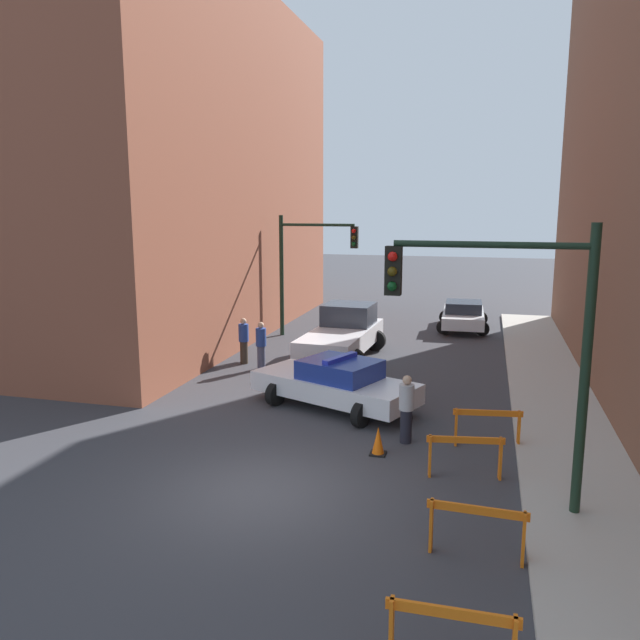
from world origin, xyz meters
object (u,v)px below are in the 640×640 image
object	(u,v)px
pedestrian_crossing	(261,345)
barrier_back	(465,450)
white_truck	(343,333)
barrier_mid	(477,523)
traffic_light_near	(518,324)
barrier_corner	(488,422)
traffic_cone	(378,441)
parked_car_near	(463,315)
traffic_light_far	(306,258)
police_car	(336,383)
pedestrian_corner	(244,340)
pedestrian_sidewalk	(406,408)
barrier_front	(452,629)

from	to	relation	value
pedestrian_crossing	barrier_back	xyz separation A→B (m)	(7.16, -7.21, -0.24)
white_truck	barrier_mid	world-z (taller)	white_truck
traffic_light_near	pedestrian_crossing	xyz separation A→B (m)	(-7.99, 8.42, -2.67)
barrier_corner	barrier_mid	bearing A→B (deg)	-91.74
traffic_cone	parked_car_near	bearing A→B (deg)	85.30
traffic_light_far	pedestrian_crossing	size ratio (longest dim) A/B	3.13
white_truck	police_car	bearing A→B (deg)	-76.14
pedestrian_corner	barrier_mid	size ratio (longest dim) A/B	1.04
traffic_light_near	white_truck	bearing A→B (deg)	117.46
barrier_mid	traffic_light_near	bearing A→B (deg)	73.64
police_car	pedestrian_corner	size ratio (longest dim) A/B	3.04
barrier_back	police_car	bearing A→B (deg)	134.36
barrier_back	barrier_corner	world-z (taller)	same
pedestrian_sidewalk	barrier_mid	distance (m)	5.02
barrier_corner	traffic_light_near	bearing A→B (deg)	-82.85
traffic_light_far	police_car	distance (m)	10.18
barrier_mid	barrier_back	xyz separation A→B (m)	(-0.29, 3.04, 0.00)
traffic_light_far	parked_car_near	xyz separation A→B (m)	(6.53, 3.34, -2.72)
traffic_light_far	pedestrian_corner	world-z (taller)	traffic_light_far
barrier_front	parked_car_near	bearing A→B (deg)	91.89
traffic_light_near	barrier_front	distance (m)	5.44
parked_car_near	pedestrian_corner	bearing A→B (deg)	-132.75
traffic_light_far	parked_car_near	distance (m)	7.82
pedestrian_crossing	barrier_front	size ratio (longest dim) A/B	1.04
pedestrian_corner	pedestrian_sidewalk	distance (m)	8.98
pedestrian_corner	barrier_corner	bearing A→B (deg)	117.82
barrier_mid	traffic_cone	xyz separation A→B (m)	(-2.24, 3.81, -0.30)
barrier_mid	traffic_cone	size ratio (longest dim) A/B	2.44
barrier_corner	traffic_cone	distance (m)	2.66
pedestrian_sidewalk	barrier_corner	distance (m)	1.90
pedestrian_corner	barrier_front	xyz separation A→B (m)	(8.07, -13.51, -0.24)
traffic_light_far	white_truck	xyz separation A→B (m)	(2.39, -3.27, -2.49)
pedestrian_sidewalk	barrier_back	world-z (taller)	pedestrian_sidewalk
barrier_mid	traffic_cone	bearing A→B (deg)	120.50
barrier_front	barrier_back	bearing A→B (deg)	90.49
traffic_light_far	traffic_cone	distance (m)	13.59
pedestrian_sidewalk	barrier_corner	size ratio (longest dim) A/B	1.04
pedestrian_crossing	barrier_back	distance (m)	10.17
pedestrian_corner	pedestrian_sidewalk	world-z (taller)	same
police_car	barrier_corner	xyz separation A→B (m)	(4.11, -1.86, -0.11)
pedestrian_corner	pedestrian_crossing	bearing A→B (deg)	120.02
traffic_light_far	traffic_cone	bearing A→B (deg)	-66.62
traffic_light_far	barrier_corner	size ratio (longest dim) A/B	3.27
barrier_corner	pedestrian_crossing	bearing A→B (deg)	144.98
pedestrian_crossing	white_truck	bearing A→B (deg)	-114.19
barrier_mid	police_car	bearing A→B (deg)	120.21
traffic_light_far	parked_car_near	size ratio (longest dim) A/B	1.19
pedestrian_sidewalk	barrier_corner	xyz separation A→B (m)	(1.88, 0.23, -0.24)
police_car	traffic_light_far	bearing A→B (deg)	43.57
pedestrian_crossing	barrier_front	distance (m)	14.83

